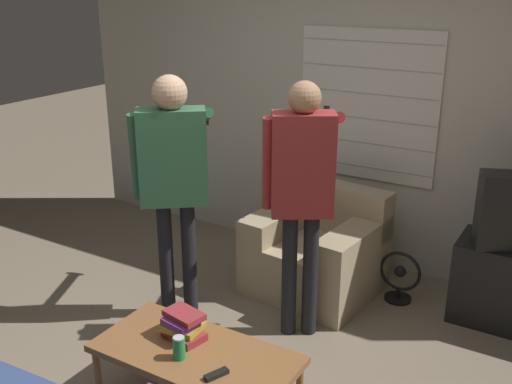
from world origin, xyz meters
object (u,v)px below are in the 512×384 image
person_right_standing (302,181)px  floor_fan (400,277)px  book_stack (183,326)px  spare_remote (216,374)px  armchair_beige (318,251)px  soda_can (179,348)px  coffee_table (196,357)px  person_left_standing (173,168)px

person_right_standing → floor_fan: 1.26m
book_stack → spare_remote: (0.35, -0.19, -0.06)m
armchair_beige → floor_fan: armchair_beige is taller
book_stack → soda_can: book_stack is taller
person_right_standing → spare_remote: (0.12, -1.15, -0.66)m
coffee_table → person_right_standing: (0.10, 1.03, 0.71)m
coffee_table → book_stack: size_ratio=4.25×
coffee_table → person_left_standing: person_left_standing is taller
book_stack → coffee_table: bearing=-28.0°
book_stack → soda_can: (0.10, -0.16, -0.01)m
person_right_standing → floor_fan: (0.45, 0.75, -0.90)m
armchair_beige → person_left_standing: size_ratio=0.56×
person_left_standing → book_stack: person_left_standing is taller
coffee_table → soda_can: soda_can is taller
person_right_standing → coffee_table: bearing=-127.0°
coffee_table → person_left_standing: (-0.74, 0.80, 0.73)m
coffee_table → soda_can: size_ratio=8.73×
spare_remote → person_right_standing: bearing=119.0°
person_left_standing → person_right_standing: 0.87m
coffee_table → person_left_standing: 1.31m
armchair_beige → soda_can: bearing=96.7°
book_stack → spare_remote: 0.41m
book_stack → soda_can: 0.19m
armchair_beige → spare_remote: 1.79m
person_left_standing → spare_remote: 1.49m
coffee_table → floor_fan: coffee_table is taller
armchair_beige → person_left_standing: (-0.68, -0.85, 0.78)m
person_right_standing → book_stack: (-0.23, -0.96, -0.60)m
armchair_beige → coffee_table: 1.65m
soda_can → floor_fan: size_ratio=0.32×
coffee_table → floor_fan: bearing=72.9°
book_stack → floor_fan: bearing=68.2°
spare_remote → coffee_table: bearing=174.1°
person_right_standing → soda_can: bearing=-128.3°
coffee_table → floor_fan: size_ratio=2.80×
coffee_table → book_stack: 0.19m
armchair_beige → person_left_standing: person_left_standing is taller
person_left_standing → person_right_standing: bearing=-22.2°
coffee_table → soda_can: (-0.04, -0.09, 0.10)m
person_left_standing → person_right_standing: same height
coffee_table → floor_fan: (0.55, 1.78, -0.18)m
person_left_standing → spare_remote: bearing=-81.4°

